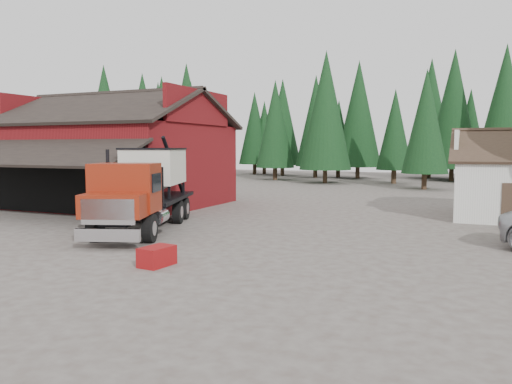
% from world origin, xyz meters
% --- Properties ---
extents(ground, '(120.00, 120.00, 0.00)m').
position_xyz_m(ground, '(0.00, 0.00, 0.00)').
color(ground, '#4C423B').
rests_on(ground, ground).
extents(red_barn, '(12.80, 13.63, 7.18)m').
position_xyz_m(red_barn, '(-11.00, 9.90, 2.69)').
color(red_barn, maroon).
rests_on(red_barn, ground).
extents(conifer_backdrop, '(76.00, 16.00, 16.00)m').
position_xyz_m(conifer_backdrop, '(0.00, 42.00, 0.00)').
color(conifer_backdrop, black).
rests_on(conifer_backdrop, ground).
extents(near_pine_a, '(4.40, 4.40, 11.40)m').
position_xyz_m(near_pine_a, '(-22.00, 28.00, 6.39)').
color(near_pine_a, '#382619').
rests_on(near_pine_a, ground).
extents(near_pine_b, '(3.96, 3.96, 10.40)m').
position_xyz_m(near_pine_b, '(6.00, 30.00, 5.89)').
color(near_pine_b, '#382619').
rests_on(near_pine_b, ground).
extents(near_pine_d, '(5.28, 5.28, 13.40)m').
position_xyz_m(near_pine_d, '(-4.00, 34.00, 7.39)').
color(near_pine_d, '#382619').
rests_on(near_pine_d, ground).
extents(feed_truck, '(5.42, 9.57, 4.19)m').
position_xyz_m(feed_truck, '(-3.50, 2.58, 1.96)').
color(feed_truck, black).
rests_on(feed_truck, ground).
extents(equip_box, '(0.82, 1.17, 0.60)m').
position_xyz_m(equip_box, '(0.93, -3.00, 0.30)').
color(equip_box, maroon).
rests_on(equip_box, ground).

